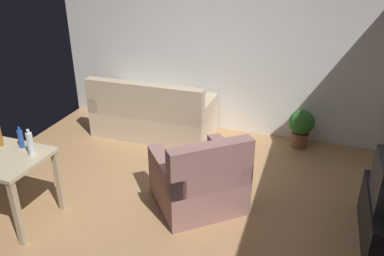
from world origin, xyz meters
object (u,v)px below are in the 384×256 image
at_px(couch, 152,116).
at_px(potted_plant, 301,126).
at_px(bottle_clear, 30,144).
at_px(armchair, 200,181).
at_px(bottle_blue, 21,139).

relative_size(couch, potted_plant, 3.13).
xyz_separation_m(potted_plant, bottle_clear, (-2.51, -2.53, 0.55)).
bearing_deg(armchair, couch, -90.54).
height_order(armchair, bottle_blue, bottle_blue).
relative_size(armchair, bottle_clear, 4.37).
relative_size(couch, bottle_clear, 6.35).
bearing_deg(bottle_clear, couch, 81.51).
distance_m(couch, bottle_blue, 2.25).
xyz_separation_m(bottle_blue, bottle_clear, (0.20, -0.10, 0.02)).
distance_m(couch, potted_plant, 2.21).
xyz_separation_m(potted_plant, bottle_blue, (-2.72, -2.43, 0.53)).
bearing_deg(couch, potted_plant, -171.86).
relative_size(potted_plant, armchair, 0.46).
distance_m(bottle_blue, bottle_clear, 0.23).
height_order(potted_plant, bottle_blue, bottle_blue).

